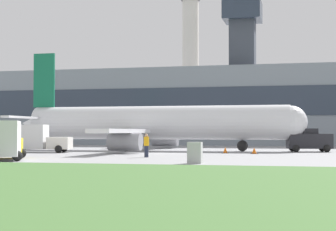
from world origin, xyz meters
TOP-DOWN VIEW (x-y plane):
  - ground_plane at (0.00, 0.00)m, footprint 400.00×400.00m
  - terminal_building at (0.12, 33.37)m, footprint 66.90×13.61m
  - smokestack_left at (-10.91, 67.81)m, footprint 4.01×4.01m
  - smokestack_right at (0.56, 62.89)m, footprint 4.00×4.00m
  - airplane at (-2.54, 5.63)m, footprint 29.81×27.38m
  - pushback_tug at (12.80, 5.86)m, footprint 4.41×3.01m
  - baggage_truck at (-11.94, -1.57)m, footprint 5.99×3.25m
  - fuel_truck at (-7.74, -14.77)m, footprint 4.70×6.58m
  - ground_crew_person at (0.72, -8.56)m, footprint 0.52×0.52m
  - traffic_cone_near_nose at (5.48, 0.44)m, footprint 0.57×0.57m
  - traffic_cone_wingtip at (8.09, -0.20)m, footprint 0.65×0.65m
  - utility_cabinet at (5.79, -15.73)m, footprint 0.85×0.67m

SIDE VIEW (x-z plane):
  - ground_plane at x=0.00m, z-range 0.00..0.00m
  - traffic_cone_wingtip at x=8.09m, z-range -0.02..0.50m
  - traffic_cone_near_nose at x=5.48m, z-range -0.03..0.55m
  - utility_cabinet at x=5.79m, z-range 0.00..1.30m
  - ground_crew_person at x=0.72m, z-range 0.02..1.80m
  - pushback_tug at x=12.80m, z-range -0.10..2.13m
  - baggage_truck at x=-11.94m, z-range -0.03..2.54m
  - fuel_truck at x=-7.74m, z-range -0.02..2.63m
  - airplane at x=-2.54m, z-range -2.38..7.86m
  - terminal_building at x=0.12m, z-range -4.88..16.28m
  - smokestack_left at x=-10.91m, z-range 0.16..31.12m
  - smokestack_right at x=0.56m, z-range 0.16..33.49m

